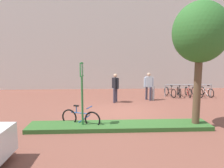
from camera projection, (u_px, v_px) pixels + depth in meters
ground_plane at (120, 112)px, 10.64m from camera, size 60.00×60.00×0.00m
building_facade at (112, 28)px, 17.80m from camera, size 28.00×1.20×10.00m
planter_strip at (119, 126)px, 8.32m from camera, size 7.00×1.10×0.16m
tree_sidewalk at (200, 33)px, 7.95m from camera, size 2.06×2.06×4.78m
parking_sign_post at (82, 86)px, 8.04m from camera, size 0.11×0.36×2.54m
bike_at_sign at (81, 118)px, 8.42m from camera, size 1.57×0.70×0.86m
bike_rack_cluster at (188, 91)px, 14.58m from camera, size 3.21×1.59×0.83m
bollard_steel at (153, 93)px, 13.33m from camera, size 0.16×0.16×0.90m
person_shirt_blue at (149, 85)px, 13.32m from camera, size 0.61×0.48×1.72m
person_suited_dark at (115, 86)px, 12.68m from camera, size 0.39×0.55×1.72m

